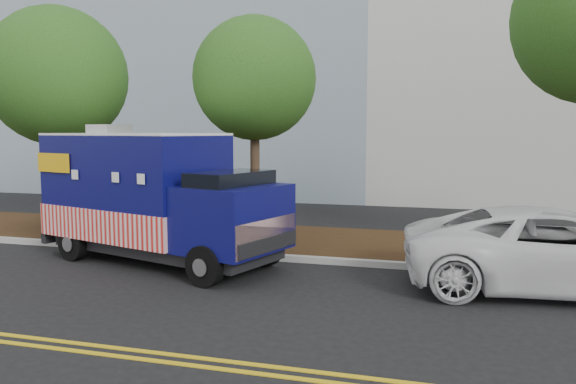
# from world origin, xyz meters

# --- Properties ---
(ground) EXTENTS (120.00, 120.00, 0.00)m
(ground) POSITION_xyz_m (0.00, 0.00, 0.00)
(ground) COLOR black
(ground) RESTS_ON ground
(curb) EXTENTS (120.00, 0.18, 0.15)m
(curb) POSITION_xyz_m (0.00, 1.40, 0.07)
(curb) COLOR #9E9E99
(curb) RESTS_ON ground
(mulch_strip) EXTENTS (120.00, 4.00, 0.15)m
(mulch_strip) POSITION_xyz_m (0.00, 3.50, 0.07)
(mulch_strip) COLOR black
(mulch_strip) RESTS_ON ground
(centerline_near) EXTENTS (120.00, 0.10, 0.01)m
(centerline_near) POSITION_xyz_m (0.00, -4.45, 0.01)
(centerline_near) COLOR gold
(centerline_near) RESTS_ON ground
(centerline_far) EXTENTS (120.00, 0.10, 0.01)m
(centerline_far) POSITION_xyz_m (0.00, -4.70, 0.01)
(centerline_far) COLOR gold
(centerline_far) RESTS_ON ground
(tree_a) EXTENTS (4.14, 4.14, 6.78)m
(tree_a) POSITION_xyz_m (-6.09, 3.36, 4.70)
(tree_a) COLOR #38281C
(tree_a) RESTS_ON ground
(tree_b) EXTENTS (3.37, 3.37, 6.19)m
(tree_b) POSITION_xyz_m (0.11, 3.53, 4.49)
(tree_b) COLOR #38281C
(tree_b) RESTS_ON ground
(sign_post) EXTENTS (0.06, 0.06, 2.40)m
(sign_post) POSITION_xyz_m (-4.94, 2.00, 1.20)
(sign_post) COLOR #473828
(sign_post) RESTS_ON ground
(food_truck) EXTENTS (6.51, 3.93, 3.24)m
(food_truck) POSITION_xyz_m (-1.42, 0.57, 1.47)
(food_truck) COLOR black
(food_truck) RESTS_ON ground
(white_car) EXTENTS (6.03, 3.21, 1.61)m
(white_car) POSITION_xyz_m (7.35, 0.40, 0.81)
(white_car) COLOR white
(white_car) RESTS_ON ground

